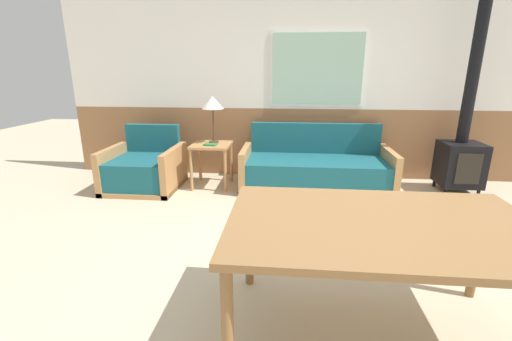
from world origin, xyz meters
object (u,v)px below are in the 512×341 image
at_px(side_table, 211,152).
at_px(table_lamp, 213,104).
at_px(dining_table, 381,233).
at_px(armchair, 145,170).
at_px(wood_stove, 463,142).
at_px(couch, 315,170).

height_order(side_table, table_lamp, table_lamp).
xyz_separation_m(side_table, dining_table, (1.54, -2.60, 0.20)).
height_order(armchair, dining_table, armchair).
bearing_deg(side_table, wood_stove, 1.49).
distance_m(couch, table_lamp, 1.61).
xyz_separation_m(table_lamp, wood_stove, (3.17, -0.01, -0.44)).
height_order(couch, wood_stove, wood_stove).
bearing_deg(dining_table, side_table, 120.55).
bearing_deg(table_lamp, armchair, -164.65).
bearing_deg(armchair, wood_stove, -0.91).
bearing_deg(dining_table, couch, 93.29).
distance_m(side_table, dining_table, 3.03).
bearing_deg(dining_table, wood_stove, 58.31).
distance_m(side_table, wood_stove, 3.20).
relative_size(armchair, dining_table, 0.54).
xyz_separation_m(armchair, dining_table, (2.41, -2.44, 0.43)).
height_order(armchair, table_lamp, table_lamp).
distance_m(couch, side_table, 1.40).
bearing_deg(couch, armchair, -174.51).
distance_m(table_lamp, wood_stove, 3.20).
height_order(couch, table_lamp, table_lamp).
xyz_separation_m(side_table, wood_stove, (3.19, 0.08, 0.18)).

